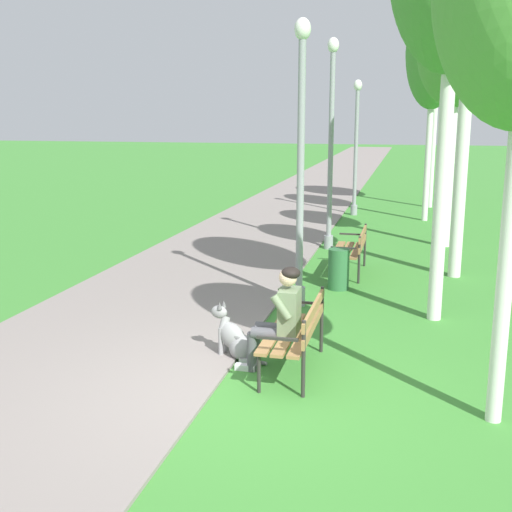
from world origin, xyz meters
TOP-DOWN VIEW (x-y plane):
  - ground_plane at (0.00, 0.00)m, footprint 120.00×120.00m
  - paved_path at (-2.17, 24.00)m, footprint 3.63×60.00m
  - park_bench_near at (0.41, 0.79)m, footprint 0.55×1.50m
  - park_bench_mid at (0.58, 5.69)m, footprint 0.55×1.50m
  - person_seated_on_near_bench at (0.21, 0.77)m, footprint 0.74×0.49m
  - dog_grey at (-0.39, 1.00)m, footprint 0.81×0.41m
  - lamp_post_near at (-0.03, 3.41)m, footprint 0.24×0.24m
  - lamp_post_mid at (-0.14, 7.90)m, footprint 0.24×0.24m
  - lamp_post_far at (-0.05, 13.03)m, footprint 0.24×0.24m
  - birch_tree_third at (2.45, 5.93)m, footprint 1.42×1.46m
  - birch_tree_fourth at (2.39, 8.79)m, footprint 1.69×1.62m
  - birch_tree_fifth at (1.99, 12.47)m, footprint 1.48×1.61m
  - birch_tree_sixth at (2.18, 15.25)m, footprint 1.98×2.11m
  - litter_bin at (0.46, 4.54)m, footprint 0.36×0.36m

SIDE VIEW (x-z plane):
  - ground_plane at x=0.00m, z-range 0.00..0.00m
  - paved_path at x=-2.17m, z-range 0.00..0.04m
  - dog_grey at x=-0.39m, z-range -0.09..0.61m
  - litter_bin at x=0.46m, z-range 0.00..0.70m
  - park_bench_near at x=0.41m, z-range 0.09..0.94m
  - park_bench_mid at x=0.58m, z-range 0.09..0.94m
  - person_seated_on_near_bench at x=0.21m, z-range 0.06..1.31m
  - lamp_post_far at x=-0.05m, z-range 0.07..3.98m
  - lamp_post_near at x=-0.03m, z-range 0.07..4.37m
  - lamp_post_mid at x=-0.14m, z-range 0.08..4.59m
  - birch_tree_fourth at x=2.39m, z-range 1.49..7.13m
  - birch_tree_fifth at x=1.99m, z-range 1.50..7.63m
  - birch_tree_third at x=2.45m, z-range 1.64..7.49m
  - birch_tree_sixth at x=2.18m, z-range 1.67..7.89m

